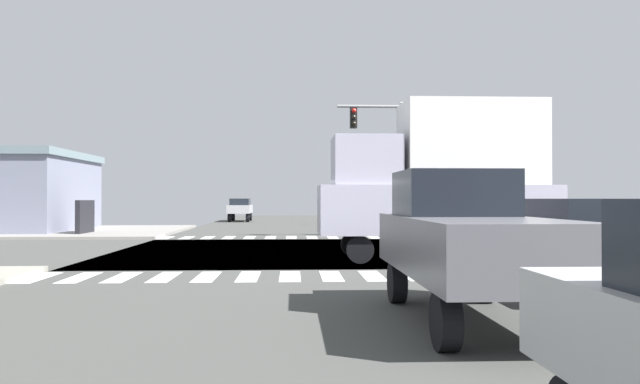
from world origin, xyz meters
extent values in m
cube|color=#424340|center=(0.00, 0.00, -0.03)|extent=(14.00, 90.00, 0.05)
cube|color=#424340|center=(0.00, 0.00, -0.03)|extent=(90.00, 12.00, 0.05)
cube|color=gray|center=(13.00, 12.00, 0.07)|extent=(12.00, 12.00, 0.14)
cube|color=gray|center=(-13.00, 12.00, 0.07)|extent=(12.00, 12.00, 0.14)
cube|color=white|center=(-6.75, -7.30, 0.00)|extent=(0.50, 2.00, 0.01)
cube|color=white|center=(-5.75, -7.30, 0.00)|extent=(0.50, 2.00, 0.01)
cube|color=white|center=(-4.75, -7.30, 0.00)|extent=(0.50, 2.00, 0.01)
cube|color=white|center=(-3.75, -7.30, 0.00)|extent=(0.50, 2.00, 0.01)
cube|color=white|center=(-2.75, -7.30, 0.00)|extent=(0.50, 2.00, 0.01)
cube|color=white|center=(-1.75, -7.30, 0.00)|extent=(0.50, 2.00, 0.01)
cube|color=white|center=(-0.75, -7.30, 0.00)|extent=(0.50, 2.00, 0.01)
cube|color=white|center=(0.25, -7.30, 0.00)|extent=(0.50, 2.00, 0.01)
cube|color=white|center=(1.25, -7.30, 0.00)|extent=(0.50, 2.00, 0.01)
cube|color=white|center=(2.25, -7.30, 0.00)|extent=(0.50, 2.00, 0.01)
cube|color=white|center=(3.25, -7.30, 0.00)|extent=(0.50, 2.00, 0.01)
cube|color=white|center=(4.25, -7.30, 0.00)|extent=(0.50, 2.00, 0.01)
cube|color=white|center=(5.25, -7.30, 0.00)|extent=(0.50, 2.00, 0.01)
cube|color=white|center=(6.25, -7.30, 0.00)|extent=(0.50, 2.00, 0.01)
cube|color=white|center=(-6.75, 7.30, 0.00)|extent=(0.50, 2.00, 0.01)
cube|color=white|center=(-5.75, 7.30, 0.00)|extent=(0.50, 2.00, 0.01)
cube|color=white|center=(-4.75, 7.30, 0.00)|extent=(0.50, 2.00, 0.01)
cube|color=white|center=(-3.75, 7.30, 0.00)|extent=(0.50, 2.00, 0.01)
cube|color=white|center=(-2.75, 7.30, 0.00)|extent=(0.50, 2.00, 0.01)
cube|color=white|center=(-1.75, 7.30, 0.00)|extent=(0.50, 2.00, 0.01)
cube|color=white|center=(-0.75, 7.30, 0.00)|extent=(0.50, 2.00, 0.01)
cube|color=white|center=(0.25, 7.30, 0.00)|extent=(0.50, 2.00, 0.01)
cube|color=white|center=(1.25, 7.30, 0.00)|extent=(0.50, 2.00, 0.01)
cube|color=white|center=(2.25, 7.30, 0.00)|extent=(0.50, 2.00, 0.01)
cube|color=white|center=(3.25, 7.30, 0.00)|extent=(0.50, 2.00, 0.01)
cube|color=white|center=(4.25, 7.30, 0.00)|extent=(0.50, 2.00, 0.01)
cube|color=white|center=(5.25, 7.30, 0.00)|extent=(0.50, 2.00, 0.01)
cube|color=white|center=(6.25, 7.30, 0.00)|extent=(0.50, 2.00, 0.01)
cylinder|color=gray|center=(7.96, 6.95, 3.36)|extent=(0.20, 0.20, 6.72)
cylinder|color=gray|center=(4.71, 6.95, 6.32)|extent=(6.51, 0.14, 0.14)
cube|color=black|center=(5.03, 6.95, 5.77)|extent=(0.32, 0.40, 1.00)
sphere|color=red|center=(5.03, 6.71, 6.08)|extent=(0.22, 0.22, 0.22)
sphere|color=black|center=(5.03, 6.71, 5.77)|extent=(0.22, 0.22, 0.22)
sphere|color=black|center=(5.03, 6.71, 5.46)|extent=(0.22, 0.22, 0.22)
cube|color=black|center=(2.24, 6.95, 5.77)|extent=(0.32, 0.40, 1.00)
sphere|color=red|center=(2.24, 6.71, 6.08)|extent=(0.22, 0.22, 0.22)
sphere|color=black|center=(2.24, 6.71, 5.77)|extent=(0.22, 0.22, 0.22)
sphere|color=black|center=(2.24, 6.71, 5.46)|extent=(0.22, 0.22, 0.22)
cylinder|color=gray|center=(8.18, 18.34, 4.22)|extent=(0.16, 0.16, 8.45)
cylinder|color=gray|center=(7.48, 18.34, 8.35)|extent=(1.40, 0.10, 0.10)
ellipsoid|color=silver|center=(6.78, 18.34, 8.30)|extent=(0.60, 0.32, 0.20)
cube|color=black|center=(-11.20, 9.19, 0.90)|extent=(0.24, 2.20, 1.80)
cylinder|color=black|center=(-4.28, 26.56, 0.34)|extent=(0.26, 0.68, 0.68)
cylinder|color=black|center=(-5.72, 26.56, 0.34)|extent=(0.26, 0.68, 0.68)
cylinder|color=black|center=(-4.28, 29.48, 0.34)|extent=(0.26, 0.68, 0.68)
cylinder|color=black|center=(-5.72, 29.48, 0.34)|extent=(0.26, 0.68, 0.68)
cube|color=#B1B1B6|center=(-5.00, 28.02, 1.01)|extent=(1.80, 4.30, 0.66)
cube|color=black|center=(-5.00, 28.02, 1.61)|extent=(1.55, 2.24, 0.54)
cylinder|color=black|center=(1.26, -4.46, 0.40)|extent=(0.80, 0.26, 0.80)
cylinder|color=black|center=(1.26, -2.54, 0.40)|extent=(0.80, 0.26, 0.80)
cylinder|color=black|center=(6.16, -4.46, 0.40)|extent=(0.80, 0.26, 0.80)
cylinder|color=black|center=(6.16, -2.54, 0.40)|extent=(0.80, 0.26, 0.80)
cube|color=#ADAAC0|center=(3.71, -3.50, 1.54)|extent=(7.20, 2.40, 1.49)
cube|color=white|center=(4.79, -3.50, 3.57)|extent=(4.18, 2.30, 2.56)
cube|color=#ADAAC0|center=(1.55, -3.50, 3.03)|extent=(2.02, 2.11, 1.49)
cylinder|color=black|center=(1.20, -11.06, 0.37)|extent=(0.26, 0.74, 0.74)
cylinder|color=black|center=(2.80, -11.06, 0.37)|extent=(0.26, 0.74, 0.74)
cylinder|color=black|center=(1.20, -14.53, 0.37)|extent=(0.26, 0.74, 0.74)
cylinder|color=black|center=(2.80, -14.53, 0.37)|extent=(0.26, 0.74, 0.74)
cube|color=slate|center=(2.00, -12.80, 1.17)|extent=(2.00, 5.10, 0.86)
cube|color=black|center=(2.00, -11.90, 1.97)|extent=(1.76, 1.79, 0.75)
cylinder|color=black|center=(4.28, -8.80, 0.34)|extent=(0.26, 0.68, 0.68)
cylinder|color=black|center=(5.72, -8.80, 0.34)|extent=(0.26, 0.68, 0.68)
cylinder|color=black|center=(4.28, -11.73, 0.34)|extent=(0.26, 0.68, 0.68)
cube|color=black|center=(5.00, -10.26, 1.01)|extent=(1.80, 4.30, 0.66)
cube|color=black|center=(5.00, -10.26, 1.61)|extent=(1.55, 2.24, 0.54)
camera|label=1|loc=(-0.69, -21.91, 1.88)|focal=33.91mm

